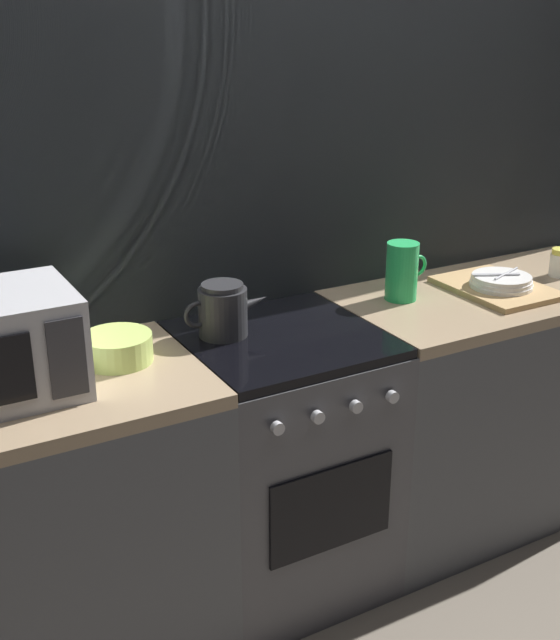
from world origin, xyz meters
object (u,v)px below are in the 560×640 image
object	(u,v)px
stove_unit	(282,462)
kettle	(223,310)
pitcher	(402,271)
dish_pile	(499,285)
mixing_bowl	(117,348)

from	to	relation	value
stove_unit	kettle	size ratio (longest dim) A/B	3.16
kettle	pitcher	size ratio (longest dim) A/B	1.42
pitcher	kettle	bearing A→B (deg)	179.88
kettle	pitcher	world-z (taller)	pitcher
stove_unit	pitcher	bearing A→B (deg)	9.37
pitcher	dish_pile	distance (m)	0.37
pitcher	dish_pile	size ratio (longest dim) A/B	0.50
mixing_bowl	dish_pile	distance (m)	1.37
stove_unit	mixing_bowl	size ratio (longest dim) A/B	4.50
stove_unit	mixing_bowl	bearing A→B (deg)	173.44
kettle	pitcher	xyz separation A→B (m)	(0.68, -0.00, 0.02)
stove_unit	kettle	bearing A→B (deg)	150.80
stove_unit	pitcher	size ratio (longest dim) A/B	4.50
stove_unit	kettle	world-z (taller)	kettle
mixing_bowl	pitcher	bearing A→B (deg)	1.57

